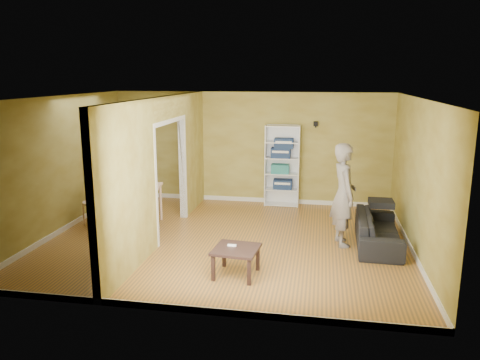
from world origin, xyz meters
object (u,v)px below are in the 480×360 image
at_px(sofa, 378,225).
at_px(person, 344,186).
at_px(chair_left, 94,201).
at_px(chair_far, 139,194).
at_px(bookshelf, 282,165).
at_px(coffee_table, 236,252).
at_px(dining_table, 127,191).
at_px(chair_near, 123,209).

height_order(sofa, person, person).
height_order(chair_left, chair_far, chair_far).
relative_size(bookshelf, coffee_table, 2.84).
xyz_separation_m(person, bookshelf, (-1.29, 2.45, -0.14)).
height_order(bookshelf, coffee_table, bookshelf).
xyz_separation_m(dining_table, chair_far, (-0.01, 0.58, -0.22)).
xyz_separation_m(person, coffee_table, (-1.63, -1.66, -0.71)).
height_order(sofa, bookshelf, bookshelf).
distance_m(person, chair_near, 4.13).
relative_size(sofa, coffee_table, 2.89).
bearing_deg(person, chair_left, 72.57).
relative_size(sofa, chair_far, 1.91).
bearing_deg(chair_near, chair_far, 85.72).
height_order(coffee_table, chair_near, chair_near).
bearing_deg(coffee_table, dining_table, 141.89).
bearing_deg(chair_left, sofa, 98.55).
relative_size(sofa, chair_near, 1.91).
bearing_deg(chair_near, person, -8.65).
height_order(person, chair_left, person).
xyz_separation_m(person, chair_far, (-4.22, 0.95, -0.58)).
bearing_deg(coffee_table, chair_far, 134.82).
distance_m(bookshelf, coffee_table, 4.16).
relative_size(person, bookshelf, 1.15).
relative_size(bookshelf, chair_near, 1.88).
bearing_deg(person, sofa, -96.09).
distance_m(chair_left, chair_near, 0.94).
bearing_deg(person, coffee_table, 121.58).
xyz_separation_m(chair_left, chair_far, (0.69, 0.65, 0.00)).
bearing_deg(chair_left, person, 97.24).
distance_m(person, chair_left, 4.95).
bearing_deg(sofa, chair_left, 89.65).
distance_m(chair_left, chair_far, 0.95).
relative_size(chair_near, chair_far, 1.00).
relative_size(chair_left, chair_far, 0.99).
height_order(sofa, chair_far, chair_far).
bearing_deg(person, chair_near, 78.28).
relative_size(sofa, dining_table, 1.48).
xyz_separation_m(sofa, person, (-0.64, -0.09, 0.71)).
relative_size(coffee_table, chair_left, 0.67).
bearing_deg(chair_left, coffee_table, 69.95).
height_order(dining_table, chair_near, chair_near).
distance_m(bookshelf, chair_left, 4.23).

